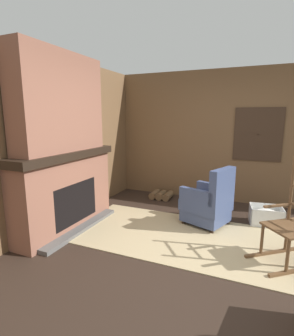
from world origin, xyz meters
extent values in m
plane|color=#2D2119|center=(0.00, 0.00, 0.00)|extent=(14.00, 14.00, 0.00)
cube|color=brown|center=(-2.37, 0.00, 1.30)|extent=(0.06, 5.28, 2.60)
cube|color=brown|center=(0.00, 2.37, 1.30)|extent=(5.28, 0.06, 2.60)
cube|color=#382619|center=(0.47, 2.32, 1.37)|extent=(0.86, 0.02, 0.99)
cube|color=silver|center=(0.47, 2.33, 1.37)|extent=(0.82, 0.01, 0.95)
cube|color=#382619|center=(0.47, 2.32, 1.37)|extent=(0.02, 0.02, 0.95)
cube|color=#382619|center=(0.47, 2.32, 1.37)|extent=(0.82, 0.02, 0.02)
cube|color=brown|center=(-2.14, 0.00, 0.54)|extent=(0.39, 1.80, 1.08)
cube|color=black|center=(-1.98, 0.00, 0.42)|extent=(0.08, 0.94, 0.61)
cube|color=#565451|center=(-1.86, 0.00, 0.03)|extent=(0.16, 1.62, 0.06)
cube|color=black|center=(-2.14, 0.00, 1.14)|extent=(0.49, 1.90, 0.11)
cube|color=brown|center=(-2.14, 0.00, 1.89)|extent=(0.35, 1.58, 1.39)
cube|color=tan|center=(-0.45, 0.38, 0.01)|extent=(3.18, 1.61, 0.01)
cube|color=#3D4C75|center=(-0.20, 0.97, 0.18)|extent=(0.77, 0.73, 0.24)
cube|color=#3D4C75|center=(-0.20, 0.97, 0.33)|extent=(0.81, 0.77, 0.18)
cube|color=#3D4C75|center=(0.05, 0.88, 0.68)|extent=(0.31, 0.59, 0.52)
cube|color=#3D4C75|center=(-0.30, 0.74, 0.52)|extent=(0.58, 0.28, 0.20)
cube|color=#3D4C75|center=(-0.13, 1.21, 0.52)|extent=(0.58, 0.28, 0.20)
cylinder|color=#332319|center=(-0.52, 0.84, 0.03)|extent=(0.06, 0.06, 0.06)
cylinder|color=#332319|center=(-0.36, 1.28, 0.03)|extent=(0.06, 0.06, 0.06)
cylinder|color=#332319|center=(-0.04, 0.66, 0.03)|extent=(0.06, 0.06, 0.06)
cylinder|color=#332319|center=(0.12, 1.10, 0.03)|extent=(0.06, 0.06, 0.06)
cube|color=brown|center=(0.76, 0.36, 0.02)|extent=(0.65, 0.53, 0.04)
cylinder|color=brown|center=(0.88, -0.07, 0.23)|extent=(0.05, 0.05, 0.38)
cylinder|color=brown|center=(0.62, 0.25, 0.23)|extent=(0.05, 0.05, 0.38)
cylinder|color=brown|center=(0.91, 0.47, 0.23)|extent=(0.05, 0.05, 0.38)
cube|color=brown|center=(0.89, 0.20, 0.43)|extent=(0.63, 0.64, 0.02)
cylinder|color=brown|center=(0.91, 0.47, 0.82)|extent=(0.05, 0.05, 0.80)
cube|color=brown|center=(0.76, 0.36, 0.64)|extent=(0.32, 0.27, 0.02)
cylinder|color=brown|center=(-1.46, 1.96, 0.07)|extent=(0.15, 0.37, 0.15)
cylinder|color=brown|center=(-1.31, 1.96, 0.07)|extent=(0.15, 0.37, 0.15)
cylinder|color=brown|center=(-1.16, 1.96, 0.07)|extent=(0.15, 0.37, 0.15)
cube|color=white|center=(0.69, 1.35, 0.01)|extent=(0.53, 0.44, 0.01)
cube|color=white|center=(0.92, 1.38, 0.15)|extent=(0.06, 0.37, 0.29)
cube|color=white|center=(0.46, 1.32, 0.15)|extent=(0.06, 0.37, 0.29)
cube|color=white|center=(0.66, 1.53, 0.15)|extent=(0.48, 0.08, 0.29)
cube|color=white|center=(0.71, 1.17, 0.15)|extent=(0.48, 0.08, 0.29)
ellipsoid|color=white|center=(0.69, 1.35, 0.16)|extent=(0.42, 0.35, 0.17)
ellipsoid|color=silver|center=(-2.18, -0.67, 1.23)|extent=(0.11, 0.11, 0.08)
cylinder|color=white|center=(-2.18, -0.67, 1.35)|extent=(0.06, 0.06, 0.16)
cube|color=gray|center=(-2.18, 0.23, 1.26)|extent=(0.15, 0.20, 0.14)
cube|color=silver|center=(-2.10, 0.23, 1.27)|extent=(0.01, 0.04, 0.02)
camera|label=1|loc=(0.51, -3.03, 1.69)|focal=28.00mm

